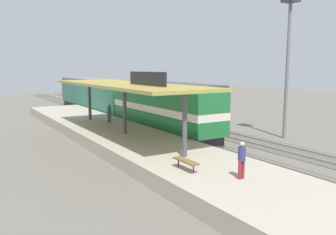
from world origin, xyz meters
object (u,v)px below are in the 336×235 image
at_px(platform_bench, 186,161).
at_px(light_mast, 289,36).
at_px(person_walking, 109,112).
at_px(passenger_carriage_single, 93,95).
at_px(locomotive, 162,107).
at_px(person_waiting, 242,158).

height_order(platform_bench, light_mast, light_mast).
bearing_deg(person_walking, passenger_carriage_single, 76.13).
distance_m(platform_bench, locomotive, 13.76).
relative_size(passenger_carriage_single, person_walking, 11.70).
height_order(passenger_carriage_single, person_walking, passenger_carriage_single).
distance_m(locomotive, person_waiting, 15.46).
height_order(platform_bench, passenger_carriage_single, passenger_carriage_single).
relative_size(passenger_carriage_single, person_waiting, 11.70).
relative_size(passenger_carriage_single, light_mast, 1.71).
bearing_deg(person_walking, person_waiting, -93.25).
height_order(platform_bench, person_walking, person_walking).
bearing_deg(platform_bench, light_mast, 21.60).
distance_m(passenger_carriage_single, light_mast, 26.77).
relative_size(platform_bench, locomotive, 0.12).
bearing_deg(person_walking, locomotive, -44.08).
bearing_deg(platform_bench, person_waiting, -60.21).
xyz_separation_m(platform_bench, person_walking, (2.41, 15.81, 0.51)).
relative_size(platform_bench, light_mast, 0.15).
bearing_deg(light_mast, locomotive, 138.62).
distance_m(locomotive, person_walking, 5.03).
relative_size(platform_bench, person_walking, 0.99).
bearing_deg(person_waiting, person_walking, 86.75).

